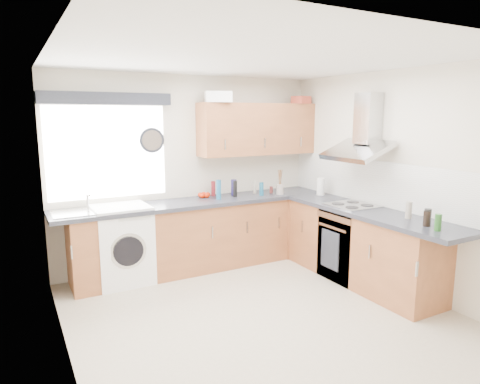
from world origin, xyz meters
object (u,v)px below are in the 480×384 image
oven (351,244)px  upper_cabinets (258,129)px  extractor_hood (362,134)px  washing_machine (122,244)px

oven → upper_cabinets: 1.99m
oven → extractor_hood: bearing=-0.0°
upper_cabinets → washing_machine: size_ratio=1.82×
oven → extractor_hood: 1.35m
oven → washing_machine: washing_machine is taller
oven → upper_cabinets: bearing=112.5°
extractor_hood → upper_cabinets: 1.48m
oven → extractor_hood: size_ratio=1.09×
oven → washing_machine: (-2.50, 1.22, 0.04)m
extractor_hood → upper_cabinets: upper_cabinets is taller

